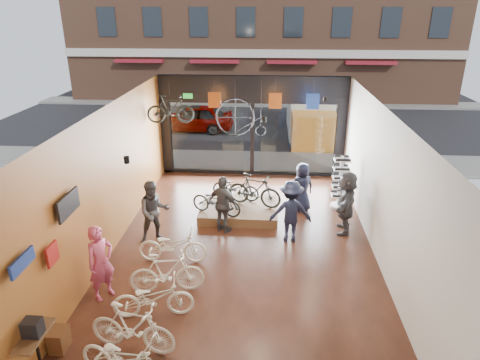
# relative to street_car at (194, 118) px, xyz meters

# --- Properties ---
(ground_plane) EXTENTS (7.00, 12.00, 0.04)m
(ground_plane) POSITION_rel_street_car_xyz_m (3.33, -12.00, -0.72)
(ground_plane) COLOR black
(ground_plane) RESTS_ON ground
(ceiling) EXTENTS (7.00, 12.00, 0.04)m
(ceiling) POSITION_rel_street_car_xyz_m (3.33, -12.00, 3.12)
(ceiling) COLOR black
(ceiling) RESTS_ON ground
(wall_left) EXTENTS (0.04, 12.00, 3.80)m
(wall_left) POSITION_rel_street_car_xyz_m (-0.19, -12.00, 1.20)
(wall_left) COLOR #A35D2A
(wall_left) RESTS_ON ground
(wall_right) EXTENTS (0.04, 12.00, 3.80)m
(wall_right) POSITION_rel_street_car_xyz_m (6.85, -12.00, 1.20)
(wall_right) COLOR beige
(wall_right) RESTS_ON ground
(storefront) EXTENTS (7.00, 0.26, 3.80)m
(storefront) POSITION_rel_street_car_xyz_m (3.33, -6.00, 1.20)
(storefront) COLOR black
(storefront) RESTS_ON ground
(exit_sign) EXTENTS (0.35, 0.06, 0.18)m
(exit_sign) POSITION_rel_street_car_xyz_m (0.93, -6.12, 2.35)
(exit_sign) COLOR #198C26
(exit_sign) RESTS_ON storefront
(street_road) EXTENTS (30.00, 18.00, 0.02)m
(street_road) POSITION_rel_street_car_xyz_m (3.33, 3.00, -0.71)
(street_road) COLOR black
(street_road) RESTS_ON ground
(sidewalk_near) EXTENTS (30.00, 2.40, 0.12)m
(sidewalk_near) POSITION_rel_street_car_xyz_m (3.33, -4.80, -0.64)
(sidewalk_near) COLOR slate
(sidewalk_near) RESTS_ON ground
(sidewalk_far) EXTENTS (30.00, 2.00, 0.12)m
(sidewalk_far) POSITION_rel_street_car_xyz_m (3.33, 7.00, -0.64)
(sidewalk_far) COLOR slate
(sidewalk_far) RESTS_ON ground
(street_car) EXTENTS (4.13, 1.66, 1.41)m
(street_car) POSITION_rel_street_car_xyz_m (0.00, 0.00, 0.00)
(street_car) COLOR gray
(street_car) RESTS_ON street_road
(box_truck) EXTENTS (2.06, 6.19, 2.44)m
(box_truck) POSITION_rel_street_car_xyz_m (5.98, -1.00, 0.52)
(box_truck) COLOR silver
(box_truck) RESTS_ON street_road
(floor_bike_0) EXTENTS (1.87, 1.03, 0.93)m
(floor_bike_0) POSITION_rel_street_car_xyz_m (1.56, -16.22, -0.24)
(floor_bike_0) COLOR #EFE7CD
(floor_bike_0) RESTS_ON ground_plane
(floor_bike_1) EXTENTS (1.78, 0.77, 1.04)m
(floor_bike_1) POSITION_rel_street_car_xyz_m (1.48, -15.52, -0.19)
(floor_bike_1) COLOR #EFE7CD
(floor_bike_1) RESTS_ON ground_plane
(floor_bike_2) EXTENTS (1.77, 0.87, 0.89)m
(floor_bike_2) POSITION_rel_street_car_xyz_m (1.62, -14.53, -0.26)
(floor_bike_2) COLOR #EFE7CD
(floor_bike_2) RESTS_ON ground_plane
(floor_bike_3) EXTENTS (1.76, 0.78, 1.02)m
(floor_bike_3) POSITION_rel_street_car_xyz_m (1.71, -13.70, -0.19)
(floor_bike_3) COLOR #EFE7CD
(floor_bike_3) RESTS_ON ground_plane
(floor_bike_4) EXTENTS (1.77, 0.63, 0.93)m
(floor_bike_4) POSITION_rel_street_car_xyz_m (1.58, -12.44, -0.24)
(floor_bike_4) COLOR #EFE7CD
(floor_bike_4) RESTS_ON ground_plane
(display_platform) EXTENTS (2.40, 1.80, 0.30)m
(display_platform) POSITION_rel_street_car_xyz_m (3.08, -9.66, -0.55)
(display_platform) COLOR #513424
(display_platform) RESTS_ON ground_plane
(display_bike_left) EXTENTS (1.68, 1.06, 0.83)m
(display_bike_left) POSITION_rel_street_car_xyz_m (2.44, -10.23, 0.01)
(display_bike_left) COLOR black
(display_bike_left) RESTS_ON display_platform
(display_bike_mid) EXTENTS (1.80, 1.03, 1.04)m
(display_bike_mid) POSITION_rel_street_car_xyz_m (3.56, -9.58, 0.12)
(display_bike_mid) COLOR black
(display_bike_mid) RESTS_ON display_platform
(display_bike_right) EXTENTS (1.66, 0.93, 0.83)m
(display_bike_right) POSITION_rel_street_car_xyz_m (2.93, -9.13, 0.01)
(display_bike_right) COLOR black
(display_bike_right) RESTS_ON display_platform
(customer_0) EXTENTS (0.72, 0.77, 1.77)m
(customer_0) POSITION_rel_street_car_xyz_m (0.33, -13.96, 0.18)
(customer_0) COLOR #CC4C72
(customer_0) RESTS_ON ground_plane
(customer_1) EXTENTS (1.07, 0.97, 1.79)m
(customer_1) POSITION_rel_street_car_xyz_m (0.86, -11.42, 0.19)
(customer_1) COLOR #3F3F44
(customer_1) RESTS_ON ground_plane
(customer_2) EXTENTS (1.08, 0.87, 1.71)m
(customer_2) POSITION_rel_street_car_xyz_m (2.70, -10.77, 0.15)
(customer_2) COLOR #3F3F44
(customer_2) RESTS_ON ground_plane
(customer_3) EXTENTS (1.18, 0.70, 1.79)m
(customer_3) POSITION_rel_street_car_xyz_m (4.61, -11.15, 0.19)
(customer_3) COLOR #161C33
(customer_3) RESTS_ON ground_plane
(customer_4) EXTENTS (0.92, 0.78, 1.60)m
(customer_4) POSITION_rel_street_car_xyz_m (5.05, -9.20, 0.10)
(customer_4) COLOR #161C33
(customer_4) RESTS_ON ground_plane
(customer_5) EXTENTS (0.82, 1.79, 1.86)m
(customer_5) POSITION_rel_street_car_xyz_m (6.20, -10.50, 0.23)
(customer_5) COLOR #3F3F44
(customer_5) RESTS_ON ground_plane
(sunglasses_rack) EXTENTS (0.58, 0.51, 1.76)m
(sunglasses_rack) POSITION_rel_street_car_xyz_m (6.28, -8.89, 0.18)
(sunglasses_rack) COLOR white
(sunglasses_rack) RESTS_ON ground_plane
(wall_merch) EXTENTS (0.40, 2.40, 2.60)m
(wall_merch) POSITION_rel_street_car_xyz_m (-0.05, -15.50, 0.60)
(wall_merch) COLOR navy
(wall_merch) RESTS_ON wall_left
(penny_farthing) EXTENTS (1.68, 0.06, 1.35)m
(penny_farthing) POSITION_rel_street_car_xyz_m (3.06, -7.25, 1.80)
(penny_farthing) COLOR black
(penny_farthing) RESTS_ON ceiling
(hung_bike) EXTENTS (1.62, 0.64, 0.95)m
(hung_bike) POSITION_rel_street_car_xyz_m (0.64, -7.80, 2.22)
(hung_bike) COLOR black
(hung_bike) RESTS_ON ceiling
(jersey_left) EXTENTS (0.45, 0.03, 0.55)m
(jersey_left) POSITION_rel_street_car_xyz_m (2.01, -6.80, 2.35)
(jersey_left) COLOR #CC5919
(jersey_left) RESTS_ON ceiling
(jersey_mid) EXTENTS (0.45, 0.03, 0.55)m
(jersey_mid) POSITION_rel_street_car_xyz_m (4.15, -6.80, 2.35)
(jersey_mid) COLOR #CC5919
(jersey_mid) RESTS_ON ceiling
(jersey_right) EXTENTS (0.45, 0.03, 0.55)m
(jersey_right) POSITION_rel_street_car_xyz_m (5.46, -6.80, 2.35)
(jersey_right) COLOR #1E3F99
(jersey_right) RESTS_ON ceiling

